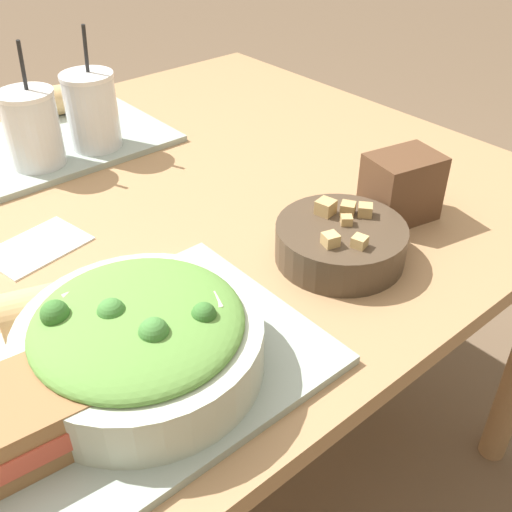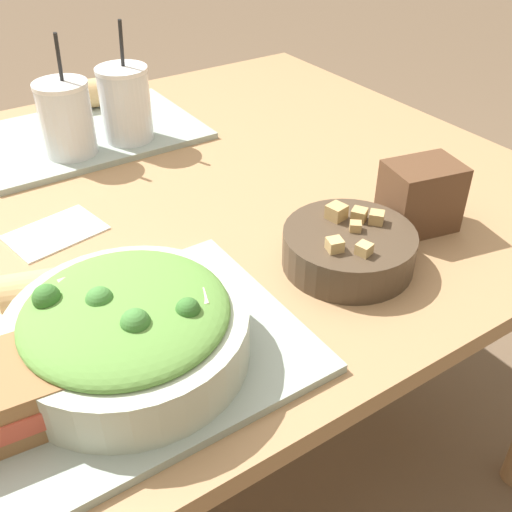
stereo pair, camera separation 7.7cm
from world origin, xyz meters
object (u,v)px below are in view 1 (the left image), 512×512
object	(u,v)px
baguette_far	(50,101)
drink_cup_red	(92,113)
baguette_near	(56,308)
napkin_folded	(37,247)
soup_bowl	(340,241)
sandwich_near	(12,422)
chip_bag	(401,187)
salad_bowl	(140,338)
drink_cup_dark	(33,131)

from	to	relation	value
baguette_far	drink_cup_red	distance (m)	0.20
baguette_near	baguette_far	bearing A→B (deg)	-5.67
baguette_far	napkin_folded	bearing A→B (deg)	161.56
soup_bowl	sandwich_near	world-z (taller)	same
sandwich_near	chip_bag	bearing A→B (deg)	8.99
baguette_near	napkin_folded	world-z (taller)	baguette_near
drink_cup_red	soup_bowl	bearing A→B (deg)	-80.44
salad_bowl	napkin_folded	world-z (taller)	salad_bowl
salad_bowl	soup_bowl	size ratio (longest dim) A/B	1.45
sandwich_near	drink_cup_red	xyz separation A→B (m)	(0.40, 0.57, 0.03)
soup_bowl	salad_bowl	bearing A→B (deg)	-177.90
drink_cup_dark	salad_bowl	bearing A→B (deg)	-102.90
sandwich_near	drink_cup_red	world-z (taller)	drink_cup_red
napkin_folded	baguette_near	bearing A→B (deg)	-105.68
soup_bowl	drink_cup_dark	world-z (taller)	drink_cup_dark
soup_bowl	napkin_folded	distance (m)	0.45
napkin_folded	salad_bowl	bearing A→B (deg)	-92.54
drink_cup_dark	napkin_folded	size ratio (longest dim) A/B	1.44
baguette_far	chip_bag	distance (m)	0.78
sandwich_near	baguette_far	distance (m)	0.87
baguette_far	drink_cup_red	xyz separation A→B (m)	(-0.00, -0.20, 0.04)
sandwich_near	salad_bowl	bearing A→B (deg)	8.81
napkin_folded	chip_bag	bearing A→B (deg)	-31.38
soup_bowl	baguette_far	world-z (taller)	soup_bowl
sandwich_near	drink_cup_dark	distance (m)	0.64
baguette_far	salad_bowl	bearing A→B (deg)	171.59
napkin_folded	sandwich_near	bearing A→B (deg)	-116.30
soup_bowl	baguette_far	bearing A→B (deg)	96.91
salad_bowl	chip_bag	size ratio (longest dim) A/B	2.19
soup_bowl	napkin_folded	bearing A→B (deg)	136.07
baguette_far	drink_cup_dark	size ratio (longest dim) A/B	0.52
salad_bowl	baguette_near	distance (m)	0.13
soup_bowl	drink_cup_dark	xyz separation A→B (m)	(-0.21, 0.55, 0.05)
sandwich_near	chip_bag	distance (m)	0.65
soup_bowl	drink_cup_dark	size ratio (longest dim) A/B	0.85
baguette_near	soup_bowl	bearing A→B (deg)	-87.73
drink_cup_dark	drink_cup_red	world-z (taller)	drink_cup_red
chip_bag	drink_cup_red	bearing A→B (deg)	127.51
napkin_folded	drink_cup_red	bearing A→B (deg)	45.80
chip_bag	baguette_far	bearing A→B (deg)	121.07
soup_bowl	chip_bag	distance (m)	0.16
chip_bag	napkin_folded	world-z (taller)	chip_bag
drink_cup_red	baguette_far	bearing A→B (deg)	89.53
drink_cup_red	chip_bag	size ratio (longest dim) A/B	1.82
drink_cup_dark	chip_bag	bearing A→B (deg)	-55.39
drink_cup_dark	drink_cup_red	bearing A→B (deg)	0.00
sandwich_near	baguette_near	xyz separation A→B (m)	(0.11, 0.13, -0.00)
baguette_far	chip_bag	bearing A→B (deg)	-151.69
soup_bowl	baguette_far	xyz separation A→B (m)	(-0.09, 0.75, 0.01)
soup_bowl	baguette_near	world-z (taller)	soup_bowl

